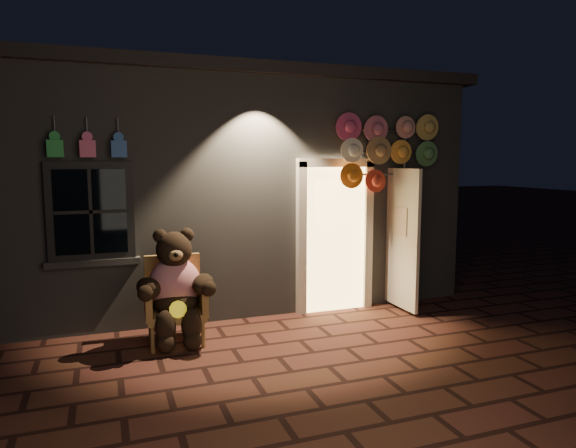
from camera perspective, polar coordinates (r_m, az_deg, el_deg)
name	(u,v)px	position (r m, az deg, el deg)	size (l,w,h in m)	color
ground	(279,357)	(5.86, -1.05, -14.58)	(60.00, 60.00, 0.00)	#52271F
shop_building	(207,184)	(9.32, -9.03, 4.38)	(7.30, 5.95, 3.51)	slate
wicker_armchair	(175,299)	(6.37, -12.48, -8.16)	(0.73, 0.66, 1.02)	#AD8143
teddy_bear	(175,287)	(6.20, -12.40, -6.84)	(0.99, 0.78, 1.36)	red
hat_rack	(386,150)	(7.48, 10.84, 8.11)	(1.59, 0.22, 2.81)	#59595E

